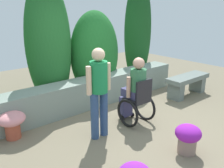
# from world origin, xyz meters

# --- Properties ---
(ground_plane) EXTENTS (12.17, 12.17, 0.00)m
(ground_plane) POSITION_xyz_m (0.00, 0.00, 0.00)
(ground_plane) COLOR #746A54
(stone_retaining_wall) EXTENTS (5.18, 0.52, 0.65)m
(stone_retaining_wall) POSITION_xyz_m (0.00, 1.49, 0.33)
(stone_retaining_wall) COLOR gray
(stone_retaining_wall) RESTS_ON ground
(hedge_backdrop) EXTENTS (5.69, 1.01, 3.02)m
(hedge_backdrop) POSITION_xyz_m (-0.28, 2.10, 1.30)
(hedge_backdrop) COLOR #165A13
(hedge_backdrop) RESTS_ON ground
(stone_bench) EXTENTS (1.34, 0.44, 0.52)m
(stone_bench) POSITION_xyz_m (2.35, 0.42, 0.34)
(stone_bench) COLOR slate
(stone_bench) RESTS_ON ground
(person_in_wheelchair) EXTENTS (0.53, 0.66, 1.33)m
(person_in_wheelchair) POSITION_xyz_m (0.18, 0.18, 0.62)
(person_in_wheelchair) COLOR black
(person_in_wheelchair) RESTS_ON ground
(person_standing_companion) EXTENTS (0.49, 0.30, 1.59)m
(person_standing_companion) POSITION_xyz_m (-0.69, 0.20, 0.91)
(person_standing_companion) COLOR navy
(person_standing_companion) RESTS_ON ground
(flower_pot_purple_near) EXTENTS (0.48, 0.48, 0.49)m
(flower_pot_purple_near) POSITION_xyz_m (-1.89, 1.13, 0.31)
(flower_pot_purple_near) COLOR #AD4B35
(flower_pot_purple_near) RESTS_ON ground
(flower_pot_terracotta_by_wall) EXTENTS (0.41, 0.41, 0.48)m
(flower_pot_terracotta_by_wall) POSITION_xyz_m (0.06, -1.09, 0.28)
(flower_pot_terracotta_by_wall) COLOR gray
(flower_pot_terracotta_by_wall) RESTS_ON ground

